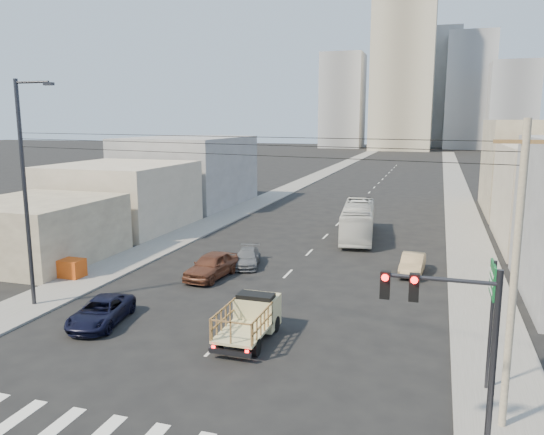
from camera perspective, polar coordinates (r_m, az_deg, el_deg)
The scene contains 24 objects.
ground at distance 22.72m, azimuth -8.30°, elevation -15.61°, with size 420.00×420.00×0.00m, color black.
sidewalk_left at distance 91.27m, azimuth 4.18°, elevation 4.15°, with size 3.50×180.00×0.12m, color slate.
sidewalk_right at distance 88.91m, azimuth 19.11°, elevation 3.44°, with size 3.50×180.00×0.12m, color slate.
lane_dashes at distance 72.57m, azimuth 10.12°, elevation 2.37°, with size 0.15×104.00×0.01m.
flatbed_pickup at distance 24.65m, azimuth -2.41°, elevation -10.59°, with size 1.95×4.41×1.90m.
navy_pickup at distance 27.85m, azimuth -17.92°, elevation -9.62°, with size 2.08×4.51×1.25m, color black.
city_bus at distance 45.90m, azimuth 9.24°, elevation -0.33°, with size 2.51×10.73×2.99m, color silver.
sedan_brown at distance 34.18m, azimuth -6.52°, elevation -5.14°, with size 1.90×4.73×1.61m, color brown.
sedan_tan at distance 36.05m, azimuth 14.87°, elevation -4.85°, with size 1.40×4.00×1.32m, color tan.
sedan_grey at distance 36.75m, azimuth -2.68°, elevation -4.34°, with size 1.64×4.03×1.17m, color slate.
traffic_signal at distance 15.93m, azimuth 19.12°, elevation -11.70°, with size 3.23×0.35×6.00m.
green_sign at distance 20.86m, azimuth 22.59°, elevation -7.65°, with size 0.18×1.60×5.00m.
utility_pole at distance 18.12m, azimuth 24.63°, elevation -5.72°, with size 1.80×0.24×10.00m.
streetlamp_left at distance 30.48m, azimuth -24.92°, elevation 2.86°, with size 2.36×0.25×12.00m.
overhead_wires at distance 21.82m, azimuth -7.20°, elevation 7.81°, with size 23.01×5.02×0.72m.
crate_stack at distance 36.20m, azimuth -20.96°, elevation -5.09°, with size 1.80×1.20×1.14m.
bldg_left_near at distance 41.37m, azimuth -23.86°, elevation -1.27°, with size 9.00×10.00×4.40m, color gray.
bldg_left_mid at distance 51.25m, azimuth -15.96°, elevation 2.22°, with size 11.00×12.00×6.00m, color #B0A38D.
bldg_left_far at distance 64.32m, azimuth -9.03°, elevation 4.97°, with size 12.00×16.00×8.00m, color gray.
high_rise_tower at distance 189.84m, azimuth 13.97°, elevation 16.15°, with size 20.00×20.00×60.00m, color #9F947B.
midrise_ne at distance 203.76m, azimuth 20.46°, elevation 12.58°, with size 16.00×16.00×40.00m, color gray.
midrise_nw at distance 201.52m, azimuth 7.60°, elevation 12.30°, with size 15.00×15.00×34.00m, color gray.
midrise_back at distance 218.67m, azimuth 17.08°, elevation 13.10°, with size 18.00×18.00×44.00m, color gray.
midrise_east at distance 184.55m, azimuth 24.42°, elevation 10.74°, with size 14.00×14.00×28.00m, color gray.
Camera 1 is at (9.07, -18.32, 9.91)m, focal length 35.00 mm.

